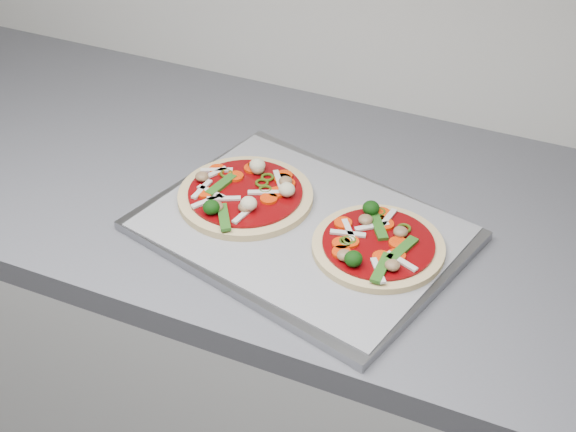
% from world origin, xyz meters
% --- Properties ---
extents(base_cabinet, '(3.60, 0.60, 0.86)m').
position_xyz_m(base_cabinet, '(0.00, 1.30, 0.43)').
color(base_cabinet, silver).
rests_on(base_cabinet, ground).
extents(countertop, '(3.60, 0.60, 0.04)m').
position_xyz_m(countertop, '(0.00, 1.30, 0.88)').
color(countertop, '#58595F').
rests_on(countertop, base_cabinet).
extents(baking_tray, '(0.49, 0.41, 0.01)m').
position_xyz_m(baking_tray, '(-0.10, 1.22, 0.91)').
color(baking_tray, gray).
rests_on(baking_tray, countertop).
extents(parchment, '(0.46, 0.38, 0.00)m').
position_xyz_m(parchment, '(-0.10, 1.22, 0.91)').
color(parchment, gray).
rests_on(parchment, baking_tray).
extents(pizza_left, '(0.24, 0.24, 0.03)m').
position_xyz_m(pizza_left, '(-0.20, 1.24, 0.93)').
color(pizza_left, tan).
rests_on(pizza_left, parchment).
extents(pizza_right, '(0.21, 0.21, 0.03)m').
position_xyz_m(pizza_right, '(0.01, 1.21, 0.92)').
color(pizza_right, tan).
rests_on(pizza_right, parchment).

